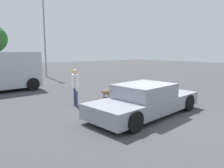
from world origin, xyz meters
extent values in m
plane|color=#424244|center=(0.00, 0.00, 0.00)|extent=(80.00, 80.00, 0.00)
cube|color=gray|center=(-0.03, 0.22, 0.41)|extent=(4.82, 2.20, 0.50)
cube|color=gray|center=(-0.13, 0.21, 0.91)|extent=(2.12, 1.79, 0.49)
cube|color=slate|center=(0.80, 0.31, 0.91)|extent=(0.21, 1.47, 0.41)
cube|color=slate|center=(-1.06, 0.12, 0.91)|extent=(0.21, 1.47, 0.41)
cylinder|color=black|center=(1.51, 1.20, 0.32)|extent=(0.66, 0.28, 0.64)
cylinder|color=black|center=(1.68, -0.42, 0.32)|extent=(0.66, 0.28, 0.64)
cylinder|color=black|center=(-1.74, 0.87, 0.32)|extent=(0.66, 0.28, 0.64)
cylinder|color=black|center=(-1.57, -0.76, 0.32)|extent=(0.66, 0.28, 0.64)
ellipsoid|color=olive|center=(0.65, 3.54, 0.26)|extent=(0.46, 0.42, 0.24)
sphere|color=olive|center=(0.86, 3.40, 0.32)|extent=(0.19, 0.19, 0.19)
sphere|color=olive|center=(0.92, 3.37, 0.32)|extent=(0.09, 0.09, 0.09)
cylinder|color=olive|center=(0.79, 3.53, 0.08)|extent=(0.06, 0.06, 0.15)
cylinder|color=olive|center=(0.72, 3.42, 0.08)|extent=(0.06, 0.06, 0.15)
cylinder|color=olive|center=(0.58, 3.67, 0.08)|extent=(0.06, 0.06, 0.15)
cylinder|color=olive|center=(0.51, 3.56, 0.08)|extent=(0.06, 0.06, 0.15)
sphere|color=olive|center=(0.45, 3.68, 0.29)|extent=(0.11, 0.11, 0.11)
cube|color=slate|center=(-1.17, 8.75, 1.70)|extent=(0.15, 1.70, 0.82)
cylinder|color=black|center=(-1.78, 9.67, 0.38)|extent=(0.77, 0.30, 0.76)
cylinder|color=black|center=(-1.67, 7.76, 0.38)|extent=(0.77, 0.30, 0.76)
cylinder|color=navy|center=(-1.45, 2.86, 0.40)|extent=(0.13, 0.13, 0.79)
cylinder|color=navy|center=(-1.40, 3.02, 0.40)|extent=(0.13, 0.13, 0.79)
cube|color=white|center=(-1.43, 2.94, 1.07)|extent=(0.34, 0.45, 0.56)
cylinder|color=white|center=(-1.50, 2.71, 1.02)|extent=(0.09, 0.09, 0.66)
cylinder|color=white|center=(-1.36, 3.17, 1.02)|extent=(0.09, 0.09, 0.66)
sphere|color=tan|center=(-1.43, 2.94, 1.46)|extent=(0.21, 0.21, 0.21)
cylinder|color=gray|center=(1.58, 14.05, 3.69)|extent=(0.14, 0.14, 7.38)
camera|label=1|loc=(-5.66, -4.93, 2.29)|focal=34.02mm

